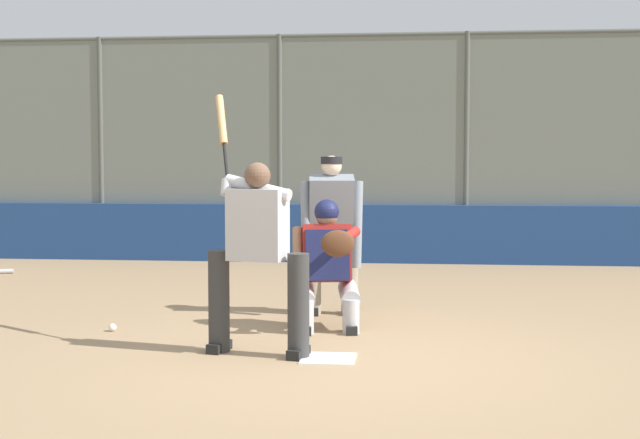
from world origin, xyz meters
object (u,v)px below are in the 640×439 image
batter_at_plate (257,250)px  baseball_loose (113,327)px  catcher_behind_plate (327,263)px  umpire_home (331,230)px

batter_at_plate → baseball_loose: size_ratio=29.06×
batter_at_plate → catcher_behind_plate: batter_at_plate is taller
catcher_behind_plate → umpire_home: bearing=-96.2°
catcher_behind_plate → umpire_home: (0.04, -0.81, 0.24)m
batter_at_plate → baseball_loose: 1.90m
umpire_home → batter_at_plate: bearing=70.0°
batter_at_plate → baseball_loose: batter_at_plate is taller
catcher_behind_plate → baseball_loose: catcher_behind_plate is taller
batter_at_plate → catcher_behind_plate: (-0.46, -1.11, -0.22)m
catcher_behind_plate → umpire_home: umpire_home is taller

